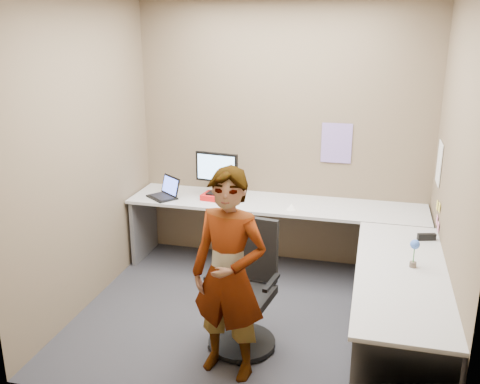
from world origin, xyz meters
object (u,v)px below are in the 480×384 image
(desk, at_px, (311,242))
(office_chair, at_px, (245,297))
(monitor, at_px, (217,170))
(person, at_px, (229,275))

(desk, height_order, office_chair, office_chair)
(monitor, bearing_deg, desk, -20.67)
(desk, height_order, person, person)
(desk, bearing_deg, office_chair, -117.61)
(desk, relative_size, person, 1.94)
(monitor, xyz_separation_m, office_chair, (0.63, -1.34, -0.63))
(office_chair, xyz_separation_m, person, (-0.02, -0.37, 0.36))
(person, bearing_deg, desk, 80.68)
(desk, distance_m, monitor, 1.26)
(desk, bearing_deg, person, -110.64)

